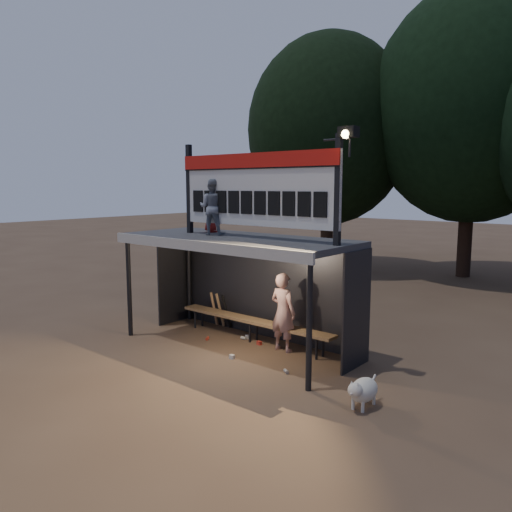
{
  "coord_description": "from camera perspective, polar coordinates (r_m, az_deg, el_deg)",
  "views": [
    {
      "loc": [
        6.74,
        -7.48,
        3.35
      ],
      "look_at": [
        0.2,
        0.4,
        1.9
      ],
      "focal_mm": 35.0,
      "sensor_mm": 36.0,
      "label": 1
    }
  ],
  "objects": [
    {
      "name": "bench",
      "position": [
        10.88,
        -0.31,
        -7.49
      ],
      "size": [
        4.0,
        0.35,
        0.48
      ],
      "color": "olive",
      "rests_on": "ground"
    },
    {
      "name": "tree_mid",
      "position": [
        20.03,
        23.52,
        15.49
      ],
      "size": [
        7.22,
        7.22,
        10.36
      ],
      "color": "black",
      "rests_on": "ground"
    },
    {
      "name": "bats",
      "position": [
        11.88,
        -4.12,
        -6.19
      ],
      "size": [
        0.47,
        0.33,
        0.84
      ],
      "color": "#A3764C",
      "rests_on": "ground"
    },
    {
      "name": "dog",
      "position": [
        7.98,
        12.1,
        -14.76
      ],
      "size": [
        0.36,
        0.81,
        0.49
      ],
      "color": "silver",
      "rests_on": "ground"
    },
    {
      "name": "child_b",
      "position": [
        11.13,
        -5.19,
        4.9
      ],
      "size": [
        0.48,
        0.4,
        0.85
      ],
      "primitive_type": "imported",
      "rotation": [
        0.0,
        0.0,
        2.78
      ],
      "color": "maroon",
      "rests_on": "dugout_shelter"
    },
    {
      "name": "litter",
      "position": [
        10.52,
        -1.28,
        -10.29
      ],
      "size": [
        2.61,
        1.27,
        0.08
      ],
      "color": "#A4261C",
      "rests_on": "ground"
    },
    {
      "name": "child_a",
      "position": [
        10.47,
        -5.01,
        5.58
      ],
      "size": [
        0.69,
        0.63,
        1.16
      ],
      "primitive_type": "imported",
      "rotation": [
        0.0,
        0.0,
        3.56
      ],
      "color": "gray",
      "rests_on": "dugout_shelter"
    },
    {
      "name": "ground",
      "position": [
        10.61,
        -2.25,
        -10.35
      ],
      "size": [
        80.0,
        80.0,
        0.0
      ],
      "primitive_type": "plane",
      "color": "#4E3827",
      "rests_on": "ground"
    },
    {
      "name": "scoreboard_assembly",
      "position": [
        9.7,
        0.08,
        7.91
      ],
      "size": [
        4.1,
        0.27,
        1.99
      ],
      "color": "black",
      "rests_on": "dugout_shelter"
    },
    {
      "name": "dugout_shelter",
      "position": [
        10.36,
        -1.4,
        -0.29
      ],
      "size": [
        5.1,
        2.08,
        2.32
      ],
      "color": "#37373A",
      "rests_on": "ground"
    },
    {
      "name": "player",
      "position": [
        10.18,
        3.11,
        -6.42
      ],
      "size": [
        0.61,
        0.41,
        1.61
      ],
      "primitive_type": "imported",
      "rotation": [
        0.0,
        0.0,
        3.1
      ],
      "color": "silver",
      "rests_on": "ground"
    },
    {
      "name": "tree_left",
      "position": [
        20.63,
        8.32,
        13.99
      ],
      "size": [
        6.46,
        6.46,
        9.27
      ],
      "color": "#302015",
      "rests_on": "ground"
    }
  ]
}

